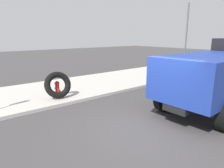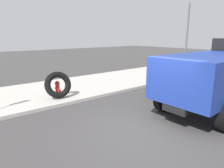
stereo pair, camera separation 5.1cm
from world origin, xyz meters
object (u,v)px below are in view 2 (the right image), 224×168
at_px(fire_hydrant, 58,88).
at_px(street_light_pole, 187,38).
at_px(dump_truck_blue, 223,71).
at_px(loose_tire, 58,85).

bearing_deg(fire_hydrant, street_light_pole, 0.39).
distance_m(dump_truck_blue, street_light_pole, 8.27).
distance_m(fire_hydrant, street_light_pole, 11.60).
relative_size(fire_hydrant, loose_tire, 0.61).
bearing_deg(street_light_pole, dump_truck_blue, -136.85).
bearing_deg(dump_truck_blue, street_light_pole, 43.15).
height_order(fire_hydrant, street_light_pole, street_light_pole).
bearing_deg(fire_hydrant, dump_truck_blue, -45.57).
bearing_deg(dump_truck_blue, loose_tire, 136.10).
xyz_separation_m(fire_hydrant, street_light_pole, (11.36, 0.08, 2.32)).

